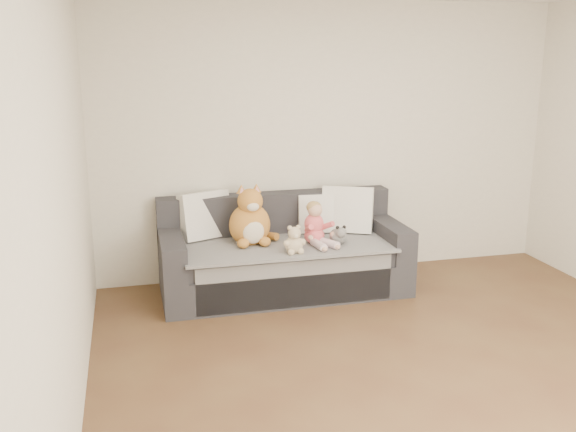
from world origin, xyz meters
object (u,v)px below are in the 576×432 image
(teddy_bear, at_px, (294,242))
(sippy_cup, at_px, (295,243))
(sofa, at_px, (283,258))
(toddler, at_px, (316,226))
(plush_cat, at_px, (250,221))

(teddy_bear, bearing_deg, sippy_cup, 68.33)
(sofa, height_order, teddy_bear, sofa)
(toddler, xyz_separation_m, plush_cat, (-0.56, 0.15, 0.04))
(plush_cat, bearing_deg, sofa, -1.00)
(toddler, distance_m, sippy_cup, 0.28)
(plush_cat, xyz_separation_m, sippy_cup, (0.33, -0.28, -0.14))
(plush_cat, bearing_deg, toddler, -18.88)
(toddler, height_order, plush_cat, plush_cat)
(sofa, bearing_deg, teddy_bear, -89.22)
(sofa, xyz_separation_m, teddy_bear, (0.01, -0.39, 0.26))
(toddler, bearing_deg, sofa, 132.05)
(plush_cat, distance_m, sippy_cup, 0.46)
(sofa, distance_m, plush_cat, 0.47)
(sofa, bearing_deg, toddler, -32.64)
(plush_cat, xyz_separation_m, teddy_bear, (0.30, -0.37, -0.11))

